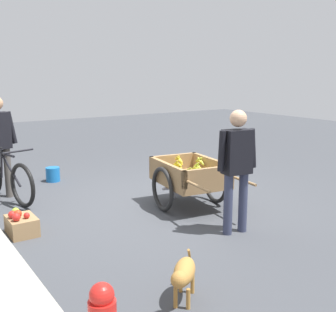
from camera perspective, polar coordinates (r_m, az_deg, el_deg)
name	(u,v)px	position (r m, az deg, el deg)	size (l,w,h in m)	color
ground_plane	(154,205)	(6.35, -1.91, -6.59)	(24.00, 24.00, 0.00)	#3D3F44
fruit_cart	(190,178)	(6.15, 2.94, -2.94)	(1.73, 1.02, 0.73)	#937047
vendor_person	(237,161)	(5.10, 9.32, -0.73)	(0.24, 0.55, 1.52)	#333851
bicycle	(6,178)	(6.92, -21.09, -2.81)	(1.63, 0.55, 0.85)	black
dog	(184,273)	(3.71, 2.14, -15.61)	(0.51, 0.51, 0.40)	#AD7A38
plastic_bucket	(53,174)	(7.91, -15.33, -2.42)	(0.25, 0.25, 0.26)	#1966B2
apple_crate	(21,224)	(5.49, -19.28, -8.72)	(0.44, 0.32, 0.32)	#99754C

